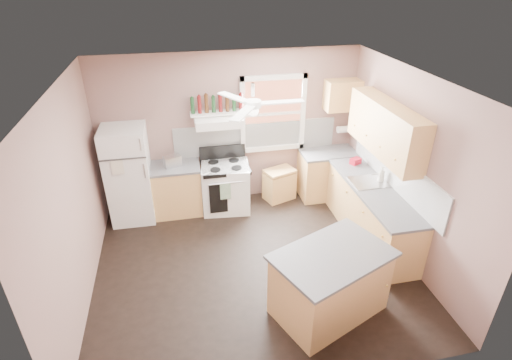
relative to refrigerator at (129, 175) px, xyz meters
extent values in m
plane|color=black|center=(1.77, -1.66, -0.83)|extent=(4.50, 4.50, 0.00)
plane|color=white|center=(1.77, -1.66, 1.87)|extent=(4.50, 4.50, 0.00)
cube|color=#7E5F57|center=(1.77, 0.37, 0.52)|extent=(4.50, 0.05, 2.70)
cube|color=#7E5F57|center=(4.04, -1.66, 0.52)|extent=(0.05, 4.00, 2.70)
cube|color=#7E5F57|center=(-0.51, -1.66, 0.52)|extent=(0.05, 4.00, 2.70)
cube|color=white|center=(2.22, 0.33, 0.35)|extent=(2.90, 0.03, 0.55)
cube|color=white|center=(4.00, -1.36, 0.35)|extent=(0.03, 2.60, 0.55)
cube|color=brown|center=(2.52, 0.32, 0.77)|extent=(1.00, 0.02, 1.20)
cube|color=white|center=(2.52, 0.30, 0.77)|extent=(1.16, 0.07, 1.36)
cube|color=white|center=(0.00, 0.00, 0.00)|extent=(0.71, 0.69, 1.65)
cube|color=tan|center=(0.71, 0.04, -0.40)|extent=(0.90, 0.60, 0.86)
cube|color=#505053|center=(0.71, 0.04, 0.05)|extent=(0.92, 0.62, 0.04)
cube|color=silver|center=(0.73, 0.04, 0.16)|extent=(0.32, 0.24, 0.18)
cube|color=white|center=(1.60, -0.04, -0.40)|extent=(0.87, 0.72, 0.86)
cube|color=white|center=(1.54, 0.09, 0.79)|extent=(0.78, 0.50, 0.14)
cube|color=white|center=(1.54, 0.21, 0.89)|extent=(0.90, 0.26, 0.03)
cube|color=tan|center=(2.61, 0.09, -0.56)|extent=(0.62, 0.51, 0.54)
cube|color=tan|center=(3.52, 0.04, -0.40)|extent=(1.00, 0.60, 0.86)
cube|color=tan|center=(3.72, -1.36, -0.40)|extent=(0.60, 2.20, 0.86)
cube|color=#505053|center=(3.52, 0.04, 0.05)|extent=(1.02, 0.62, 0.04)
cube|color=#505053|center=(3.71, -1.36, 0.05)|extent=(0.62, 2.22, 0.04)
cube|color=silver|center=(3.71, -1.16, 0.07)|extent=(0.55, 0.45, 0.03)
cylinder|color=silver|center=(3.87, -1.16, 0.14)|extent=(0.03, 0.03, 0.14)
cube|color=tan|center=(3.85, -1.16, 0.95)|extent=(0.33, 1.80, 0.76)
cube|color=tan|center=(3.72, 0.17, 1.07)|extent=(0.60, 0.33, 0.52)
cylinder|color=white|center=(3.84, 0.20, 0.42)|extent=(0.26, 0.12, 0.12)
cube|color=tan|center=(2.52, -2.71, -0.40)|extent=(1.53, 1.27, 0.86)
cube|color=#505053|center=(2.52, -2.71, 0.05)|extent=(1.63, 1.37, 0.04)
cylinder|color=white|center=(1.77, -1.66, 1.62)|extent=(0.20, 0.20, 0.08)
imported|color=silver|center=(3.90, -1.19, 0.20)|extent=(0.14, 0.14, 0.26)
cube|color=#A40E1F|center=(3.78, -0.51, 0.12)|extent=(0.21, 0.18, 0.10)
cylinder|color=#143819|center=(1.14, 0.21, 1.04)|extent=(0.06, 0.06, 0.27)
cylinder|color=#590F0F|center=(1.25, 0.21, 1.05)|extent=(0.06, 0.06, 0.29)
cylinder|color=#3F230F|center=(1.37, 0.21, 1.06)|extent=(0.06, 0.06, 0.31)
cylinder|color=#143819|center=(1.48, 0.21, 1.04)|extent=(0.06, 0.06, 0.27)
cylinder|color=#590F0F|center=(1.60, 0.21, 1.05)|extent=(0.06, 0.06, 0.29)
cylinder|color=#3F230F|center=(1.71, 0.21, 1.06)|extent=(0.06, 0.06, 0.31)
cylinder|color=#143819|center=(1.82, 0.21, 1.04)|extent=(0.06, 0.06, 0.27)
cylinder|color=#590F0F|center=(1.94, 0.21, 1.05)|extent=(0.06, 0.06, 0.29)
camera|label=1|loc=(0.87, -6.14, 3.10)|focal=28.00mm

